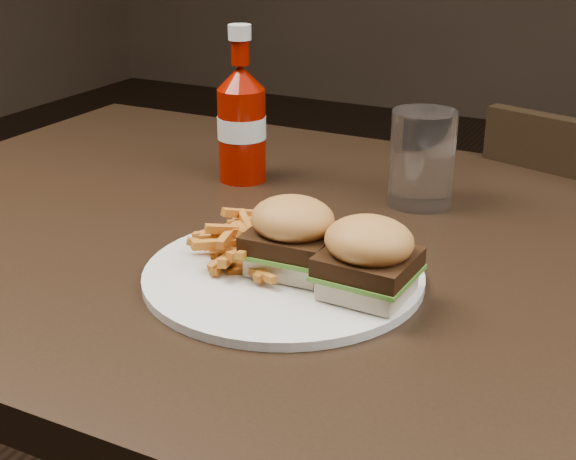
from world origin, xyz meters
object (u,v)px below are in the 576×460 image
at_px(dining_table, 313,252).
at_px(ketchup_bottle, 242,136).
at_px(plate, 283,275).
at_px(tumbler, 422,161).

relative_size(dining_table, ketchup_bottle, 9.49).
height_order(plate, ketchup_bottle, ketchup_bottle).
xyz_separation_m(ketchup_bottle, tumbler, (0.24, 0.02, -0.01)).
bearing_deg(tumbler, dining_table, -114.97).
bearing_deg(ketchup_bottle, dining_table, -38.33).
bearing_deg(dining_table, plate, -79.51).
distance_m(plate, tumbler, 0.28).
bearing_deg(dining_table, tumbler, 65.03).
bearing_deg(ketchup_bottle, tumbler, 4.88).
relative_size(plate, ketchup_bottle, 2.21).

